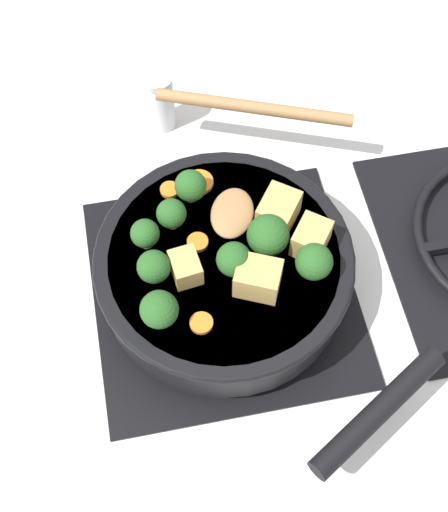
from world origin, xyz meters
name	(u,v)px	position (x,y,z in m)	size (l,w,h in m)	color
ground_plane	(224,292)	(0.00, 0.00, 0.00)	(2.40, 2.40, 0.00)	silver
front_burner_grate	(224,287)	(0.00, 0.00, 0.01)	(0.31, 0.31, 0.03)	black
skillet_pan	(225,269)	(0.00, 0.00, 0.06)	(0.40, 0.35, 0.06)	black
wooden_spoon	(245,150)	(-0.13, 0.05, 0.10)	(0.24, 0.23, 0.02)	#A87A4C
tofu_cube_center_large	(258,278)	(0.04, 0.03, 0.11)	(0.05, 0.04, 0.04)	tan
tofu_cube_near_handle	(186,267)	(0.01, -0.04, 0.10)	(0.04, 0.03, 0.03)	tan
tofu_cube_east_chunk	(278,211)	(-0.03, 0.07, 0.11)	(0.05, 0.04, 0.04)	tan
tofu_cube_west_chunk	(311,238)	(0.01, 0.10, 0.10)	(0.04, 0.03, 0.03)	tan
broccoli_floret_near_spoon	(159,310)	(0.06, -0.08, 0.11)	(0.04, 0.04, 0.05)	#709956
broccoli_floret_center_top	(145,234)	(-0.03, -0.08, 0.11)	(0.03, 0.03, 0.04)	#709956
broccoli_floret_east_rim	(314,262)	(0.04, 0.09, 0.11)	(0.04, 0.04, 0.05)	#709956
broccoli_floret_west_rim	(269,238)	(0.00, 0.05, 0.12)	(0.05, 0.05, 0.05)	#709956
broccoli_floret_north_edge	(171,214)	(-0.05, -0.05, 0.11)	(0.03, 0.03, 0.04)	#709956
broccoli_floret_south_cluster	(234,260)	(0.02, 0.01, 0.11)	(0.04, 0.04, 0.05)	#709956
broccoli_floret_mid_floret	(191,186)	(-0.08, -0.02, 0.11)	(0.04, 0.04, 0.04)	#709956
broccoli_floret_small_inner	(154,267)	(0.01, -0.08, 0.11)	(0.04, 0.04, 0.04)	#709956
carrot_slice_orange_thin	(199,182)	(-0.10, -0.01, 0.09)	(0.03, 0.03, 0.01)	orange
carrot_slice_near_center	(170,190)	(-0.10, -0.05, 0.09)	(0.02, 0.02, 0.01)	orange
carrot_slice_edge_slice	(201,323)	(0.08, -0.04, 0.09)	(0.02, 0.02, 0.01)	orange
carrot_slice_under_broccoli	(198,242)	(-0.02, -0.03, 0.09)	(0.02, 0.02, 0.01)	orange
salt_shaker	(161,102)	(-0.27, -0.03, 0.04)	(0.04, 0.04, 0.09)	white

